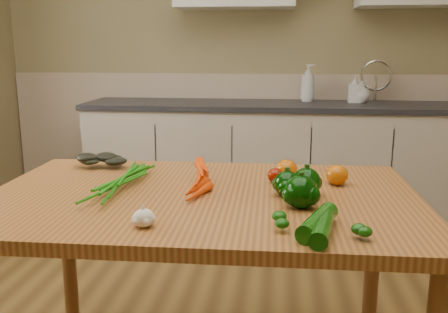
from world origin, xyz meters
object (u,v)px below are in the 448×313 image
at_px(soap_bottle_c, 362,92).
at_px(pepper_c, 301,192).
at_px(tomato_c, 337,175).
at_px(pepper_b, 306,182).
at_px(soap_bottle_a, 308,83).
at_px(zucchini_a, 322,227).
at_px(zucchini_b, 318,222).
at_px(leafy_greens, 98,157).
at_px(tomato_b, 287,169).
at_px(pepper_a, 287,184).
at_px(table, 202,218).
at_px(carrot_bunch, 175,178).
at_px(tomato_a, 275,175).
at_px(soap_bottle_b, 355,89).
at_px(garlic_bulb, 144,218).

bearing_deg(soap_bottle_c, pepper_c, -149.69).
bearing_deg(tomato_c, soap_bottle_c, 79.08).
bearing_deg(pepper_b, soap_bottle_a, 87.11).
bearing_deg(soap_bottle_c, zucchini_a, -147.44).
xyz_separation_m(soap_bottle_c, zucchini_b, (-0.50, -2.54, -0.14)).
bearing_deg(leafy_greens, tomato_b, -3.83).
bearing_deg(pepper_a, table, 179.61).
height_order(carrot_bunch, tomato_a, carrot_bunch).
relative_size(soap_bottle_b, tomato_a, 3.36).
bearing_deg(zucchini_a, zucchini_b, 106.82).
relative_size(garlic_bulb, pepper_c, 0.60).
bearing_deg(pepper_a, leafy_greens, 159.00).
bearing_deg(carrot_bunch, tomato_a, 17.33).
distance_m(soap_bottle_c, tomato_b, 2.06).
height_order(table, tomato_b, tomato_b).
relative_size(soap_bottle_c, leafy_greens, 0.75).
distance_m(carrot_bunch, leafy_greens, 0.45).
distance_m(soap_bottle_a, pepper_a, 2.28).
relative_size(pepper_c, tomato_c, 1.27).
height_order(soap_bottle_c, leafy_greens, soap_bottle_c).
xyz_separation_m(leafy_greens, pepper_c, (0.82, -0.42, -0.00)).
bearing_deg(tomato_c, zucchini_a, -100.08).
relative_size(soap_bottle_c, zucchini_a, 0.73).
height_order(pepper_b, tomato_a, pepper_b).
relative_size(pepper_b, tomato_b, 1.21).
height_order(garlic_bulb, zucchini_b, zucchini_b).
relative_size(carrot_bunch, tomato_b, 3.46).
bearing_deg(leafy_greens, pepper_b, -18.73).
xyz_separation_m(pepper_a, zucchini_b, (0.08, -0.33, -0.02)).
distance_m(leafy_greens, garlic_bulb, 0.74).
height_order(table, pepper_c, pepper_c).
bearing_deg(soap_bottle_c, pepper_b, -149.83).
relative_size(garlic_bulb, zucchini_a, 0.28).
bearing_deg(tomato_b, soap_bottle_b, 75.02).
bearing_deg(pepper_c, tomato_a, 105.80).
bearing_deg(zucchini_a, table, 136.87).
distance_m(soap_bottle_b, tomato_c, 2.08).
bearing_deg(leafy_greens, soap_bottle_a, 64.03).
bearing_deg(zucchini_b, pepper_c, 100.64).
bearing_deg(soap_bottle_a, zucchini_a, -147.35).
xyz_separation_m(soap_bottle_c, zucchini_a, (-0.49, -2.58, -0.15)).
xyz_separation_m(soap_bottle_c, leafy_greens, (-1.36, -1.92, -0.12)).
xyz_separation_m(carrot_bunch, pepper_c, (0.44, -0.17, 0.01)).
bearing_deg(zucchini_a, pepper_a, 104.29).
distance_m(table, carrot_bunch, 0.18).
bearing_deg(table, zucchini_a, -44.00).
bearing_deg(pepper_c, soap_bottle_a, 86.69).
bearing_deg(zucchini_a, carrot_bunch, 139.77).
bearing_deg(pepper_a, garlic_bulb, -139.89).
relative_size(soap_bottle_a, soap_bottle_b, 1.39).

